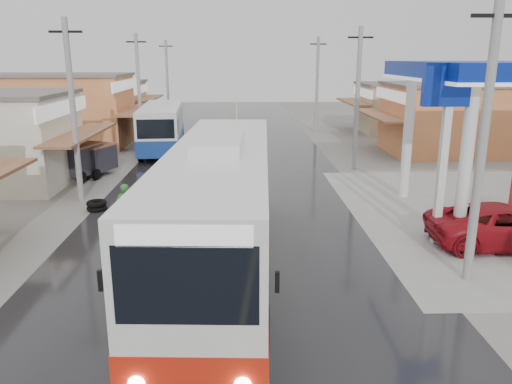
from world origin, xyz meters
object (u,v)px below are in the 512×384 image
tricycle_near (80,159)px  second_bus (162,127)px  jeepney (506,226)px  tricycle_far (96,158)px  coach_bus (221,208)px  cyclist (128,221)px  tyre_stack (97,206)px

tricycle_near → second_bus: bearing=85.9°
second_bus → tricycle_near: second_bus is taller
jeepney → tricycle_far: size_ratio=2.03×
jeepney → second_bus: bearing=39.3°
coach_bus → jeepney: (9.77, 1.75, -1.27)m
jeepney → tricycle_near: tricycle_near is taller
coach_bus → jeepney: size_ratio=2.54×
cyclist → tricycle_near: 10.46m
tricycle_near → tricycle_far: (0.62, 0.79, -0.10)m
cyclist → tricycle_near: bearing=105.8°
tricycle_near → tricycle_far: 1.01m
tricycle_far → coach_bus: bearing=-39.2°
coach_bus → second_bus: (-4.74, 20.16, -0.31)m
jeepney → tricycle_far: tricycle_far is taller
tricycle_near → tyre_stack: tricycle_near is taller
jeepney → tricycle_near: size_ratio=1.87×
coach_bus → tyre_stack: bearing=133.9°
cyclist → tricycle_far: size_ratio=0.82×
tricycle_near → coach_bus: bearing=-39.0°
tyre_stack → cyclist: bearing=-59.5°
tricycle_far → cyclist: bearing=-47.8°
second_bus → jeepney: (14.51, -18.41, -0.96)m
tricycle_far → tyre_stack: size_ratio=3.04×
cyclist → tricycle_far: cyclist is taller
second_bus → tyre_stack: second_bus is taller
tricycle_near → tyre_stack: bearing=-49.8°
coach_bus → jeepney: coach_bus is taller
cyclist → tyre_stack: cyclist is taller
cyclist → tyre_stack: bearing=110.7°
tricycle_far → tyre_stack: (1.77, -6.61, -0.76)m
jeepney → cyclist: 13.25m
coach_bus → cyclist: (-3.44, 2.79, -1.31)m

